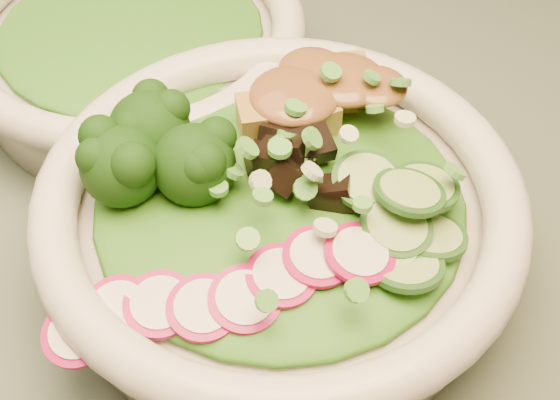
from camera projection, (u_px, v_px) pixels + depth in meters
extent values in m
cube|color=#475546|center=(317.00, 340.00, 0.50)|extent=(1.20, 0.80, 0.03)
cylinder|color=silver|center=(280.00, 237.00, 0.50)|extent=(0.27, 0.27, 0.06)
torus|color=silver|center=(280.00, 198.00, 0.47)|extent=(0.30, 0.30, 0.03)
cylinder|color=silver|center=(136.00, 62.00, 0.62)|extent=(0.24, 0.24, 0.05)
torus|color=silver|center=(130.00, 27.00, 0.60)|extent=(0.27, 0.27, 0.03)
ellipsoid|color=#2D5D13|center=(280.00, 199.00, 0.47)|extent=(0.23, 0.23, 0.03)
ellipsoid|color=#2D5D13|center=(130.00, 28.00, 0.60)|extent=(0.18, 0.18, 0.02)
ellipsoid|color=brown|center=(318.00, 91.00, 0.50)|extent=(0.08, 0.06, 0.02)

